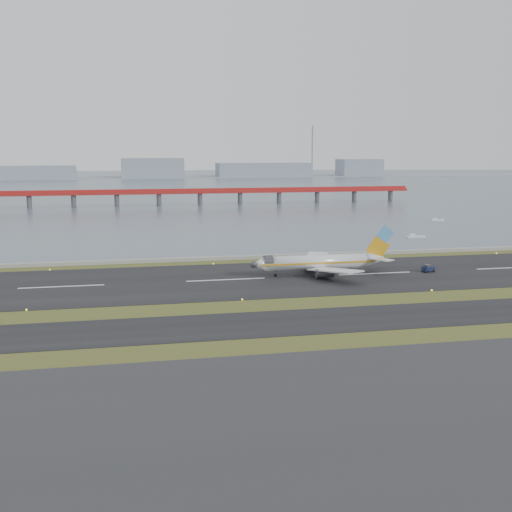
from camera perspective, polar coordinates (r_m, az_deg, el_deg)
The scene contains 12 objects.
ground at distance 133.58m, azimuth -0.65°, elevation -4.71°, with size 1000.00×1000.00×0.00m, color #3C491A.
apron_strip at distance 83.01m, azimuth 6.95°, elevation -13.83°, with size 1000.00×50.00×0.10m, color #2D2D2F.
taxiway_strip at distance 122.21m, azimuth 0.45°, elevation -6.04°, with size 1000.00×18.00×0.10m, color black.
runway_strip at distance 162.36m, azimuth -2.70°, elevation -2.14°, with size 1000.00×45.00×0.10m, color black.
seawall at distance 191.45m, azimuth -4.13°, elevation -0.22°, with size 1000.00×2.50×1.00m, color gray.
bay_water at distance 588.48m, azimuth -9.40°, elevation 6.21°, with size 1400.00×800.00×1.30m, color #455663.
red_pier at distance 380.57m, azimuth -5.01°, elevation 5.64°, with size 260.00×5.00×10.20m.
far_shoreline at distance 748.51m, azimuth -8.91°, elevation 7.37°, with size 1400.00×80.00×60.50m.
airliner at distance 169.05m, azimuth 5.88°, elevation -0.54°, with size 38.52×32.89×12.80m.
pushback_tug at distance 178.42m, azimuth 15.04°, elevation -1.08°, with size 3.74×2.90×2.11m.
workboat_near at distance 245.77m, azimuth 14.00°, elevation 1.69°, with size 7.02×3.40×1.64m.
workboat_far at distance 306.39m, azimuth 15.79°, elevation 3.10°, with size 6.21×2.62×1.46m.
Camera 1 is at (-25.01, -127.03, 32.87)m, focal length 45.00 mm.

